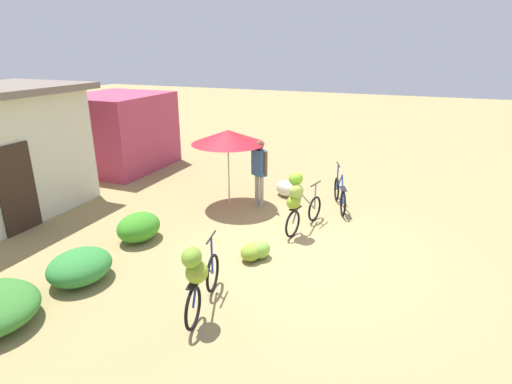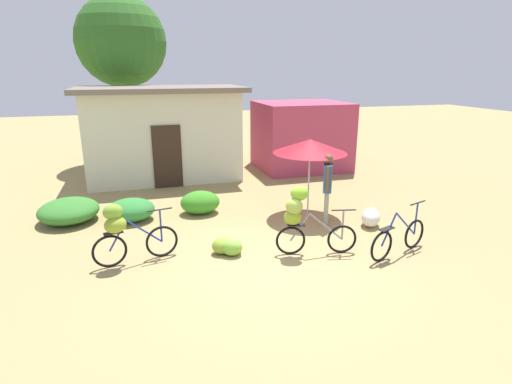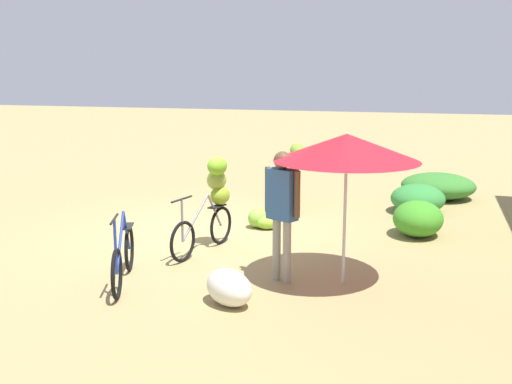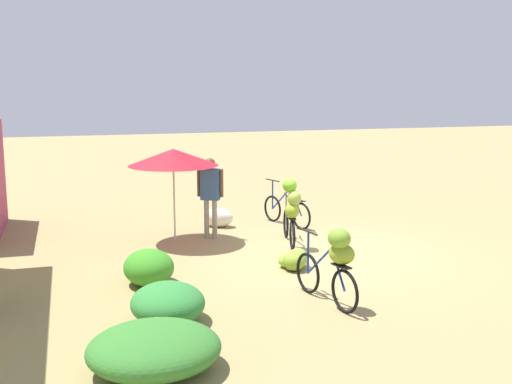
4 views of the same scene
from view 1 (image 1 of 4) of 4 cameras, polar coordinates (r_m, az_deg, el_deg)
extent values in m
plane|color=#9A8754|center=(8.74, 6.58, -7.75)|extent=(60.00, 60.00, 0.00)
cube|color=#332319|center=(10.54, -30.16, 0.34)|extent=(0.90, 0.06, 2.00)
cube|color=#B33B5A|center=(14.88, -18.45, 7.94)|extent=(3.20, 2.80, 2.49)
ellipsoid|color=#318136|center=(8.11, -23.20, -9.46)|extent=(1.18, 1.05, 0.55)
ellipsoid|color=#3A8C23|center=(9.29, -15.92, -4.68)|extent=(1.03, 0.84, 0.60)
cylinder|color=beige|center=(10.77, -3.81, 3.16)|extent=(0.04, 0.04, 1.91)
cone|color=red|center=(10.56, -3.91, 7.63)|extent=(1.88, 1.88, 0.35)
torus|color=black|center=(7.21, -6.03, -11.10)|extent=(0.66, 0.17, 0.66)
torus|color=black|center=(6.41, -8.71, -15.59)|extent=(0.66, 0.17, 0.66)
cylinder|color=navy|center=(6.39, -8.31, -12.61)|extent=(0.39, 0.11, 0.59)
cylinder|color=navy|center=(6.80, -6.92, -10.40)|extent=(0.68, 0.16, 0.60)
cylinder|color=black|center=(6.89, -6.23, -6.22)|extent=(0.50, 0.12, 0.03)
cylinder|color=navy|center=(7.05, -6.12, -8.71)|extent=(0.04, 0.04, 0.68)
cube|color=black|center=(6.29, -8.57, -12.40)|extent=(0.38, 0.21, 0.02)
ellipsoid|color=#8BA52C|center=(6.23, -8.19, -10.91)|extent=(0.52, 0.47, 0.32)
ellipsoid|color=#77A830|center=(6.12, -8.90, -8.92)|extent=(0.46, 0.42, 0.30)
torus|color=black|center=(9.98, 8.11, -2.32)|extent=(0.61, 0.18, 0.62)
torus|color=black|center=(9.10, 5.09, -4.41)|extent=(0.61, 0.18, 0.62)
cylinder|color=slate|center=(9.14, 5.72, -2.37)|extent=(0.40, 0.12, 0.59)
cylinder|color=slate|center=(9.58, 7.26, -1.37)|extent=(0.71, 0.19, 0.60)
cylinder|color=black|center=(9.76, 8.29, 1.15)|extent=(0.49, 0.14, 0.03)
cylinder|color=slate|center=(9.86, 8.20, -0.60)|extent=(0.04, 0.04, 0.64)
cube|color=black|center=(9.05, 5.49, -2.23)|extent=(0.38, 0.21, 0.02)
ellipsoid|color=olive|center=(8.93, 5.23, -1.41)|extent=(0.42, 0.37, 0.30)
ellipsoid|color=#93AC41|center=(8.84, 5.61, 0.09)|extent=(0.43, 0.40, 0.32)
ellipsoid|color=#75B526|center=(8.89, 5.54, 1.86)|extent=(0.42, 0.37, 0.30)
torus|color=black|center=(11.40, 11.10, 0.39)|extent=(0.62, 0.26, 0.64)
torus|color=black|center=(10.39, 11.94, -1.59)|extent=(0.62, 0.26, 0.64)
cylinder|color=navy|center=(10.46, 11.90, 0.37)|extent=(0.40, 0.17, 0.64)
cylinder|color=navy|center=(10.97, 11.46, 1.31)|extent=(0.70, 0.28, 0.65)
cylinder|color=black|center=(11.19, 11.33, 3.76)|extent=(0.48, 0.19, 0.03)
cylinder|color=navy|center=(11.29, 11.22, 2.06)|extent=(0.04, 0.04, 0.70)
cube|color=black|center=(10.37, 11.98, 0.43)|extent=(0.39, 0.25, 0.02)
ellipsoid|color=#87C337|center=(8.39, -0.32, -7.90)|extent=(0.47, 0.50, 0.25)
ellipsoid|color=olive|center=(8.18, -0.71, -8.33)|extent=(0.48, 0.41, 0.34)
ellipsoid|color=#7CB93D|center=(8.25, 0.59, -7.98)|extent=(0.53, 0.48, 0.36)
ellipsoid|color=silver|center=(11.57, 4.13, 0.50)|extent=(0.76, 0.83, 0.44)
cylinder|color=gray|center=(10.68, 0.76, 0.05)|extent=(0.11, 0.11, 0.85)
cylinder|color=gray|center=(10.80, 0.12, 0.29)|extent=(0.11, 0.11, 0.85)
cube|color=#33598C|center=(10.51, 0.45, 4.09)|extent=(0.36, 0.45, 0.67)
cylinder|color=brown|center=(10.33, 1.38, 3.99)|extent=(0.08, 0.08, 0.61)
cylinder|color=brown|center=(10.68, -0.44, 4.53)|extent=(0.08, 0.08, 0.61)
sphere|color=brown|center=(10.40, 0.46, 6.48)|extent=(0.23, 0.23, 0.23)
camera|label=2|loc=(7.08, 65.99, 5.56)|focal=28.72mm
camera|label=3|loc=(18.00, 4.08, 15.82)|focal=43.29mm
camera|label=4|loc=(7.55, -95.23, -7.05)|focal=44.31mm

